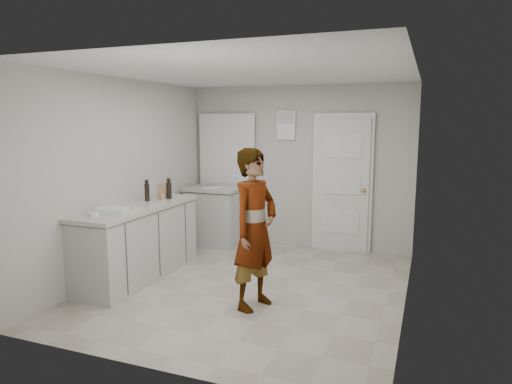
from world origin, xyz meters
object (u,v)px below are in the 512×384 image
at_px(oil_cruet_b, 147,191).
at_px(baking_dish, 111,210).
at_px(oil_cruet_a, 169,189).
at_px(egg_bowl, 93,214).
at_px(spice_jar, 163,197).
at_px(person, 255,229).
at_px(cake_mix_box, 162,191).

bearing_deg(oil_cruet_b, baking_dish, -86.00).
bearing_deg(oil_cruet_a, egg_bowl, -97.28).
height_order(spice_jar, oil_cruet_b, oil_cruet_b).
height_order(person, spice_jar, person).
bearing_deg(person, baking_dish, 111.80).
xyz_separation_m(spice_jar, egg_bowl, (-0.12, -1.20, -0.02)).
height_order(oil_cruet_a, egg_bowl, oil_cruet_a).
height_order(cake_mix_box, baking_dish, cake_mix_box).
height_order(person, egg_bowl, person).
relative_size(oil_cruet_a, egg_bowl, 2.35).
relative_size(oil_cruet_b, baking_dish, 0.73).
height_order(person, cake_mix_box, person).
height_order(cake_mix_box, spice_jar, cake_mix_box).
relative_size(oil_cruet_a, oil_cruet_b, 0.98).
height_order(cake_mix_box, egg_bowl, cake_mix_box).
height_order(person, oil_cruet_a, person).
distance_m(spice_jar, baking_dish, 0.97).
bearing_deg(spice_jar, person, -26.54).
bearing_deg(oil_cruet_b, person, -20.31).
relative_size(person, egg_bowl, 14.07).
distance_m(cake_mix_box, baking_dish, 1.05).
height_order(cake_mix_box, oil_cruet_b, oil_cruet_b).
bearing_deg(cake_mix_box, baking_dish, -113.08).
bearing_deg(person, oil_cruet_b, 86.62).
xyz_separation_m(person, oil_cruet_b, (-1.76, 0.65, 0.22)).
height_order(spice_jar, oil_cruet_a, oil_cruet_a).
bearing_deg(spice_jar, baking_dish, -94.25).
relative_size(spice_jar, oil_cruet_b, 0.29).
bearing_deg(cake_mix_box, oil_cruet_b, -127.55).
distance_m(person, egg_bowl, 1.80).
bearing_deg(egg_bowl, oil_cruet_a, 82.72).
xyz_separation_m(cake_mix_box, baking_dish, (-0.01, -1.05, -0.07)).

